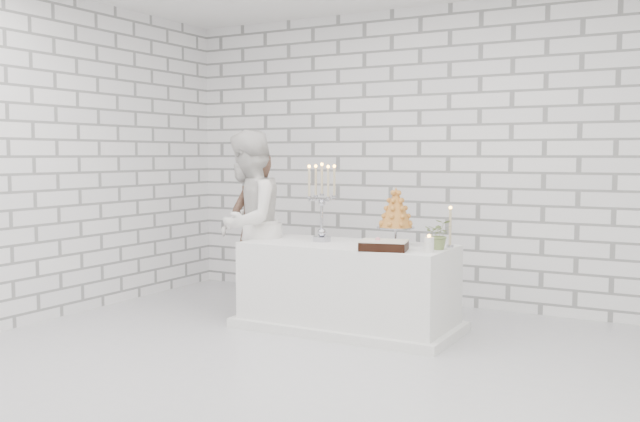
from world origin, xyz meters
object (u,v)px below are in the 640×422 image
Objects in this scene: candelabra at (322,202)px; croquembouche at (396,216)px; cake_table at (348,287)px; groom at (254,232)px; bride at (248,224)px.

croquembouche is at bearing 6.77° from candelabra.
cake_table is 1.17× the size of groom.
candelabra is at bearing 82.02° from bride.
candelabra is at bearing -173.23° from croquembouche.
groom is 2.22× the size of candelabra.
bride reaches higher than cake_table.
bride is (-1.03, -0.02, 0.50)m from cake_table.
croquembouche is (0.40, 0.11, 0.62)m from cake_table.
croquembouche is at bearing 83.33° from bride.
groom is 0.91m from candelabra.
bride reaches higher than groom.
candelabra is (0.76, 0.05, 0.23)m from bride.
croquembouche reaches higher than cake_table.
cake_table is 0.77m from candelabra.
groom is 1.52m from croquembouche.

